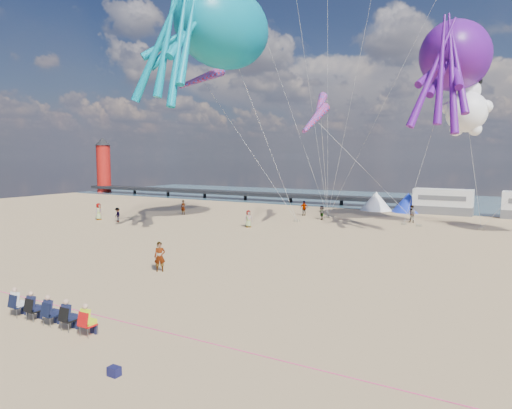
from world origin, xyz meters
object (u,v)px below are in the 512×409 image
at_px(tent_white, 376,201).
at_px(sandbag_c, 481,229).
at_px(cooler_navy, 114,371).
at_px(beachgoer_3, 304,208).
at_px(sandbag_d, 419,225).
at_px(windsock_left, 202,78).
at_px(kite_octopus_teal, 223,27).
at_px(beachgoer_4, 322,213).
at_px(beachgoer_1, 412,214).
at_px(windsock_mid, 315,119).
at_px(windsock_right, 320,106).
at_px(lighthouse, 104,169).
at_px(kite_panda, 466,112).
at_px(beachgoer_5, 183,207).
at_px(spectator_row, 51,310).
at_px(beachgoer_6, 248,219).
at_px(sandbag_b, 404,224).
at_px(sandbag_e, 328,217).
at_px(standing_person, 160,257).
at_px(beachgoer_0, 99,212).
at_px(tent_blue, 408,202).
at_px(motorhome_0, 443,202).
at_px(kite_octopus_purple, 455,56).
at_px(sandbag_a, 297,221).
at_px(beachgoer_2, 117,215).

bearing_deg(tent_white, sandbag_c, -40.77).
distance_m(cooler_navy, beachgoer_3, 40.42).
xyz_separation_m(sandbag_d, windsock_left, (-21.48, -6.33, 15.01)).
height_order(tent_white, kite_octopus_teal, kite_octopus_teal).
height_order(beachgoer_4, sandbag_d, beachgoer_4).
distance_m(beachgoer_1, windsock_mid, 14.68).
xyz_separation_m(kite_octopus_teal, windsock_right, (6.64, 7.28, -6.72)).
distance_m(lighthouse, kite_panda, 67.40).
xyz_separation_m(beachgoer_5, windsock_right, (16.84, 0.80, 11.03)).
bearing_deg(spectator_row, windsock_mid, 91.04).
bearing_deg(kite_panda, kite_octopus_teal, -160.67).
height_order(beachgoer_6, sandbag_b, beachgoer_6).
relative_size(sandbag_e, kite_panda, 0.08).
bearing_deg(kite_octopus_teal, standing_person, -46.72).
distance_m(tent_white, standing_person, 37.91).
bearing_deg(standing_person, beachgoer_0, 108.95).
bearing_deg(tent_blue, sandbag_d, -73.90).
xyz_separation_m(tent_white, sandbag_d, (7.37, -11.69, -1.09)).
bearing_deg(tent_white, spectator_row, -90.89).
relative_size(beachgoer_3, kite_octopus_teal, 0.12).
height_order(motorhome_0, standing_person, motorhome_0).
height_order(standing_person, kite_octopus_purple, kite_octopus_purple).
bearing_deg(kite_octopus_teal, tent_blue, 83.72).
bearing_deg(beachgoer_1, kite_octopus_teal, -116.89).
distance_m(beachgoer_3, sandbag_d, 13.42).
distance_m(lighthouse, windsock_right, 55.94).
relative_size(beachgoer_0, windsock_left, 0.24).
relative_size(spectator_row, sandbag_b, 12.20).
xyz_separation_m(beachgoer_6, sandbag_a, (2.55, 5.71, -0.72)).
bearing_deg(windsock_right, beachgoer_5, 168.78).
relative_size(beachgoer_0, beachgoer_6, 1.09).
bearing_deg(sandbag_c, tent_white, 139.23).
height_order(beachgoer_3, sandbag_e, beachgoer_3).
distance_m(motorhome_0, beachgoer_2, 37.56).
bearing_deg(cooler_navy, kite_panda, 80.10).
relative_size(spectator_row, kite_octopus_purple, 0.48).
bearing_deg(windsock_mid, beachgoer_0, -167.46).
xyz_separation_m(lighthouse, sandbag_a, (49.56, -18.65, -4.39)).
height_order(tent_blue, standing_person, tent_blue).
bearing_deg(kite_octopus_teal, windsock_mid, 54.61).
xyz_separation_m(kite_octopus_purple, kite_panda, (1.10, 0.47, -4.98)).
bearing_deg(beachgoer_6, tent_white, 20.16).
height_order(beachgoer_2, kite_octopus_teal, kite_octopus_teal).
distance_m(spectator_row, standing_person, 9.15).
xyz_separation_m(tent_white, sandbag_c, (12.88, -11.10, -1.09)).
bearing_deg(windsock_right, beachgoer_1, 20.33).
xyz_separation_m(beachgoer_1, sandbag_b, (-0.39, -1.92, -0.81)).
relative_size(lighthouse, kite_panda, 1.42).
distance_m(motorhome_0, standing_person, 39.32).
relative_size(kite_panda, windsock_left, 0.83).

